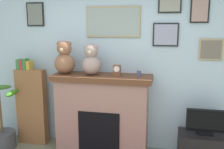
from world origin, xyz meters
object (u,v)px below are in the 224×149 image
fireplace (103,113)px  tv_stand (204,148)px  bookshelf (32,105)px  mantel_clock (117,70)px  candle_jar (139,74)px  teddy_bear_grey (91,61)px  potted_plant (2,131)px  teddy_bear_tan (65,59)px  television (206,122)px

fireplace → tv_stand: (1.48, -0.06, -0.39)m
bookshelf → mantel_clock: (1.42, -0.05, 0.63)m
candle_jar → teddy_bear_grey: bearing=-180.0°
bookshelf → candle_jar: bearing=-1.7°
potted_plant → teddy_bear_tan: size_ratio=2.17×
fireplace → television: 1.48m
teddy_bear_grey → teddy_bear_tan: bearing=-180.0°
tv_stand → candle_jar: size_ratio=8.06×
mantel_clock → teddy_bear_tan: bearing=179.9°
potted_plant → television: potted_plant is taller
bookshelf → candle_jar: (1.74, -0.05, 0.59)m
bookshelf → tv_stand: size_ratio=2.01×
mantel_clock → teddy_bear_grey: teddy_bear_grey is taller
tv_stand → teddy_bear_tan: size_ratio=1.41×
potted_plant → tv_stand: bearing=3.5°
bookshelf → candle_jar: size_ratio=16.18×
bookshelf → teddy_bear_grey: teddy_bear_grey is taller
potted_plant → television: bearing=3.4°
teddy_bear_grey → bookshelf: bearing=177.0°
candle_jar → mantel_clock: 0.32m
tv_stand → candle_jar: 1.39m
tv_stand → fireplace: bearing=177.5°
mantel_clock → teddy_bear_grey: size_ratio=0.35×
fireplace → potted_plant: 1.62m
fireplace → potted_plant: bearing=-171.0°
bookshelf → mantel_clock: size_ratio=8.92×
television → teddy_bear_grey: bearing=178.3°
fireplace → teddy_bear_grey: size_ratio=3.24×
teddy_bear_tan → teddy_bear_grey: (0.42, 0.00, -0.02)m
bookshelf → candle_jar: 1.84m
fireplace → teddy_bear_grey: bearing=-173.4°
candle_jar → teddy_bear_grey: teddy_bear_grey is taller
television → tv_stand: bearing=90.0°
candle_jar → teddy_bear_tan: size_ratio=0.18×
tv_stand → television: (-0.00, -0.00, 0.38)m
mantel_clock → teddy_bear_tan: (-0.80, 0.00, 0.14)m
teddy_bear_tan → teddy_bear_grey: size_ratio=1.09×
potted_plant → candle_jar: (2.12, 0.23, 0.96)m
potted_plant → mantel_clock: size_ratio=6.82×
bookshelf → tv_stand: 2.71m
potted_plant → tv_stand: (3.05, 0.18, -0.07)m
bookshelf → tv_stand: (2.68, -0.10, -0.43)m
bookshelf → teddy_bear_tan: bearing=-4.9°
potted_plant → television: 3.08m
potted_plant → bookshelf: bearing=37.0°
candle_jar → teddy_bear_grey: (-0.70, -0.00, 0.16)m
television → mantel_clock: (-1.26, 0.05, 0.68)m
bookshelf → teddy_bear_grey: size_ratio=3.08×
teddy_bear_tan → mantel_clock: bearing=-0.1°
potted_plant → teddy_bear_grey: size_ratio=2.36×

